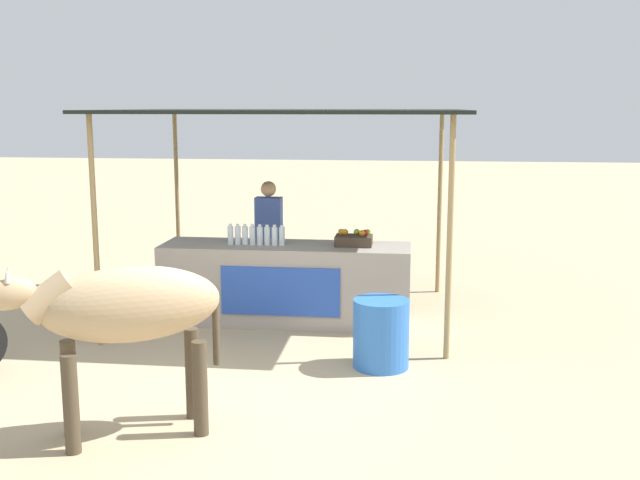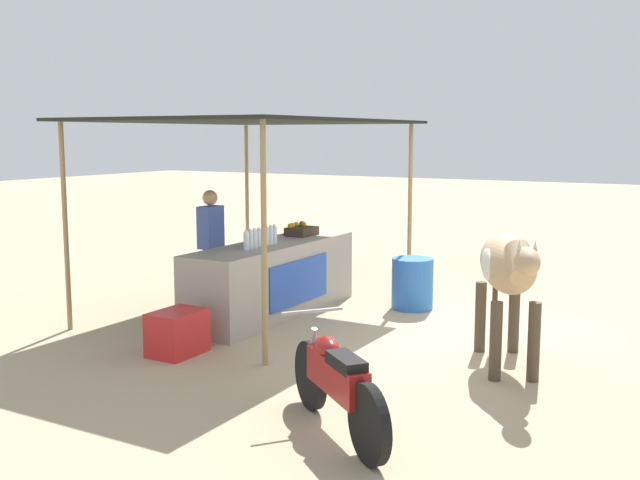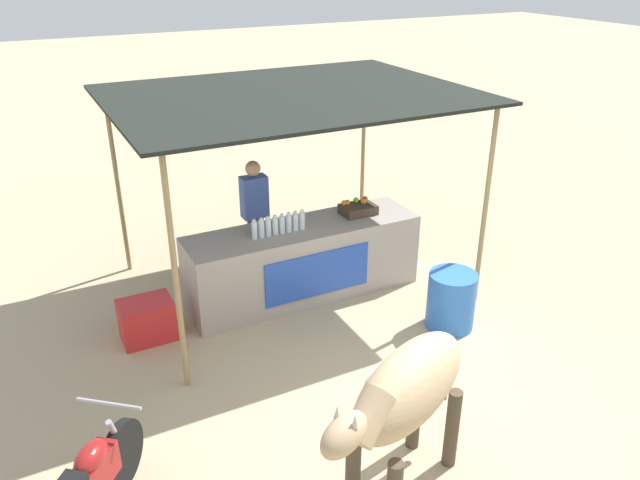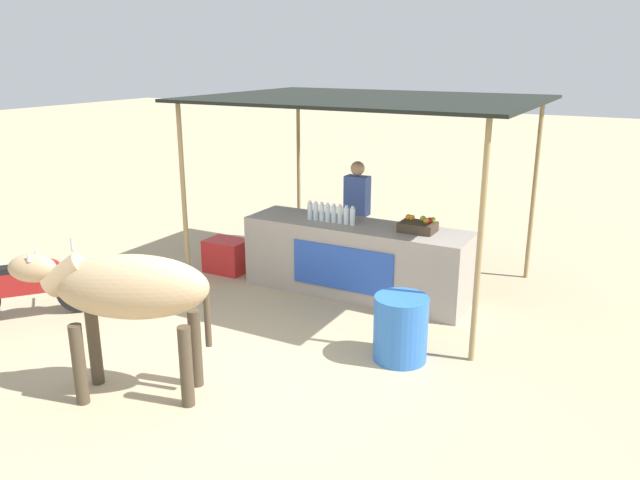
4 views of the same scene
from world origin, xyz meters
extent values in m
plane|color=tan|center=(0.00, 0.00, 0.00)|extent=(60.00, 60.00, 0.00)
cube|color=#9E9389|center=(0.00, 2.20, 0.48)|extent=(3.00, 0.80, 0.96)
cube|color=#264CB2|center=(0.00, 1.79, 0.48)|extent=(1.40, 0.02, 0.58)
cube|color=black|center=(0.00, 2.50, 2.55)|extent=(4.20, 3.20, 0.04)
cylinder|color=#997F51|center=(-1.89, 1.06, 1.27)|extent=(0.06, 0.06, 2.55)
cylinder|color=#997F51|center=(1.89, 1.06, 1.27)|extent=(0.06, 0.06, 2.55)
cylinder|color=#997F51|center=(-1.89, 3.94, 1.27)|extent=(0.06, 0.06, 2.55)
cylinder|color=#997F51|center=(1.89, 3.94, 1.27)|extent=(0.06, 0.06, 2.55)
cylinder|color=silver|center=(-0.67, 2.15, 1.07)|extent=(0.07, 0.07, 0.22)
cylinder|color=white|center=(-0.67, 2.15, 1.19)|extent=(0.04, 0.04, 0.03)
cylinder|color=silver|center=(-0.58, 2.15, 1.07)|extent=(0.07, 0.07, 0.22)
cylinder|color=white|center=(-0.58, 2.15, 1.19)|extent=(0.04, 0.04, 0.03)
cylinder|color=silver|center=(-0.48, 2.15, 1.07)|extent=(0.07, 0.07, 0.22)
cylinder|color=white|center=(-0.48, 2.15, 1.19)|extent=(0.04, 0.04, 0.03)
cylinder|color=silver|center=(-0.40, 2.15, 1.07)|extent=(0.07, 0.07, 0.22)
cylinder|color=white|center=(-0.40, 2.15, 1.19)|extent=(0.04, 0.04, 0.03)
cylinder|color=silver|center=(-0.30, 2.15, 1.07)|extent=(0.07, 0.07, 0.22)
cylinder|color=white|center=(-0.30, 2.15, 1.19)|extent=(0.04, 0.04, 0.03)
cylinder|color=silver|center=(-0.21, 2.15, 1.07)|extent=(0.07, 0.07, 0.22)
cylinder|color=white|center=(-0.21, 2.15, 1.19)|extent=(0.04, 0.04, 0.03)
cylinder|color=silver|center=(-0.12, 2.15, 1.07)|extent=(0.07, 0.07, 0.22)
cylinder|color=white|center=(-0.12, 2.15, 1.19)|extent=(0.04, 0.04, 0.03)
cylinder|color=silver|center=(-0.03, 2.15, 1.07)|extent=(0.07, 0.07, 0.22)
cylinder|color=white|center=(-0.03, 2.15, 1.19)|extent=(0.04, 0.04, 0.03)
cube|color=#3F3326|center=(0.82, 2.25, 1.02)|extent=(0.44, 0.32, 0.12)
sphere|color=#8CB22D|center=(0.98, 2.35, 1.11)|extent=(0.08, 0.08, 0.08)
sphere|color=orange|center=(0.92, 2.28, 1.11)|extent=(0.08, 0.08, 0.08)
sphere|color=orange|center=(0.66, 2.34, 1.11)|extent=(0.08, 0.08, 0.08)
sphere|color=orange|center=(0.71, 2.33, 1.11)|extent=(0.08, 0.08, 0.08)
sphere|color=#8CB22D|center=(0.85, 2.35, 1.11)|extent=(0.08, 0.08, 0.08)
sphere|color=#B21E19|center=(0.95, 2.31, 1.11)|extent=(0.08, 0.08, 0.08)
cylinder|color=#383842|center=(-0.35, 2.95, 0.44)|extent=(0.22, 0.22, 0.88)
cube|color=#3F59A5|center=(-0.35, 2.95, 1.16)|extent=(0.34, 0.20, 0.56)
sphere|color=tan|center=(-0.35, 2.95, 1.55)|extent=(0.20, 0.20, 0.20)
cube|color=red|center=(-2.05, 2.10, 0.24)|extent=(0.60, 0.44, 0.48)
cylinder|color=blue|center=(1.22, 0.72, 0.35)|extent=(0.57, 0.57, 0.70)
ellipsoid|color=tan|center=(-0.67, -1.10, 1.08)|extent=(1.49, 1.09, 0.60)
cylinder|color=#493D2C|center=(-1.03, -1.48, 0.39)|extent=(0.12, 0.12, 0.78)
cylinder|color=#493D2C|center=(-1.19, -1.15, 0.39)|extent=(0.12, 0.12, 0.78)
cylinder|color=#493D2C|center=(-0.15, -1.05, 0.39)|extent=(0.12, 0.12, 0.78)
cylinder|color=#493D2C|center=(-0.31, -0.72, 0.39)|extent=(0.12, 0.12, 0.78)
cylinder|color=tan|center=(-1.20, -1.36, 1.19)|extent=(0.51, 0.41, 0.41)
ellipsoid|color=tan|center=(-1.47, -1.50, 1.25)|extent=(0.49, 0.39, 0.26)
cone|color=beige|center=(-1.42, -1.55, 1.39)|extent=(0.05, 0.05, 0.10)
cone|color=beige|center=(-1.48, -1.42, 1.39)|extent=(0.05, 0.05, 0.10)
cylinder|color=#493D2C|center=(-0.07, -0.81, 0.81)|extent=(0.06, 0.06, 0.60)
ellipsoid|color=silver|center=(-0.86, -0.95, 1.08)|extent=(0.44, 0.28, 0.32)
camera|label=1|loc=(1.49, -6.54, 2.60)|focal=42.00mm
camera|label=2|loc=(-8.13, -3.16, 2.38)|focal=42.00mm
camera|label=3|loc=(-3.03, -4.21, 4.13)|focal=35.00mm
camera|label=4|loc=(3.32, -4.90, 3.09)|focal=35.00mm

